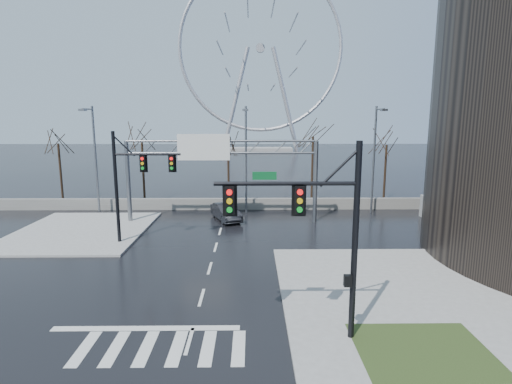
{
  "coord_description": "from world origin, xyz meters",
  "views": [
    {
      "loc": [
        2.52,
        -18.73,
        8.75
      ],
      "look_at": [
        2.81,
        7.51,
        4.0
      ],
      "focal_mm": 28.0,
      "sensor_mm": 36.0,
      "label": 1
    }
  ],
  "objects_px": {
    "signal_mast_far": "(132,177)",
    "sign_gantry": "(217,163)",
    "car": "(226,212)",
    "ferris_wheel": "(260,55)",
    "signal_mast_near": "(321,223)"
  },
  "relations": [
    {
      "from": "signal_mast_near",
      "to": "signal_mast_far",
      "type": "bearing_deg",
      "value": 130.26
    },
    {
      "from": "signal_mast_far",
      "to": "car",
      "type": "distance_m",
      "value": 9.94
    },
    {
      "from": "sign_gantry",
      "to": "signal_mast_near",
      "type": "bearing_deg",
      "value": -73.81
    },
    {
      "from": "sign_gantry",
      "to": "ferris_wheel",
      "type": "height_order",
      "value": "ferris_wheel"
    },
    {
      "from": "signal_mast_far",
      "to": "sign_gantry",
      "type": "bearing_deg",
      "value": 47.53
    },
    {
      "from": "sign_gantry",
      "to": "car",
      "type": "height_order",
      "value": "sign_gantry"
    },
    {
      "from": "signal_mast_far",
      "to": "signal_mast_near",
      "type": "bearing_deg",
      "value": -49.74
    },
    {
      "from": "sign_gantry",
      "to": "car",
      "type": "relative_size",
      "value": 3.6
    },
    {
      "from": "signal_mast_near",
      "to": "ferris_wheel",
      "type": "relative_size",
      "value": 0.16
    },
    {
      "from": "signal_mast_far",
      "to": "sign_gantry",
      "type": "height_order",
      "value": "signal_mast_far"
    },
    {
      "from": "signal_mast_near",
      "to": "signal_mast_far",
      "type": "relative_size",
      "value": 1.0
    },
    {
      "from": "car",
      "to": "ferris_wheel",
      "type": "bearing_deg",
      "value": 64.58
    },
    {
      "from": "signal_mast_far",
      "to": "sign_gantry",
      "type": "relative_size",
      "value": 0.49
    },
    {
      "from": "signal_mast_far",
      "to": "car",
      "type": "xyz_separation_m",
      "value": [
        6.12,
        6.68,
        -4.08
      ]
    },
    {
      "from": "signal_mast_far",
      "to": "ferris_wheel",
      "type": "height_order",
      "value": "ferris_wheel"
    }
  ]
}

